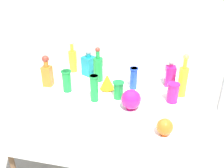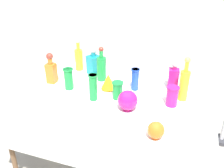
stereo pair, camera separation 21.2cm
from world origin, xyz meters
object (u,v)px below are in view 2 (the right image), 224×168
at_px(square_decanter_0, 51,70).
at_px(slender_vase_3, 172,95).
at_px(tall_bottle_0, 79,58).
at_px(square_decanter_2, 94,63).
at_px(slender_vase_1, 118,90).
at_px(tall_bottle_2, 101,68).
at_px(slender_vase_4, 135,79).
at_px(square_decanter_1, 173,77).
at_px(tall_bottle_1, 184,84).
at_px(slender_vase_0, 93,87).
at_px(round_bowl_1, 128,100).
at_px(fluted_vase_0, 108,81).
at_px(round_bowl_0, 156,130).
at_px(slender_vase_2, 69,78).

xyz_separation_m(square_decanter_0, slender_vase_3, (1.13, -0.04, -0.04)).
xyz_separation_m(tall_bottle_0, square_decanter_2, (0.19, -0.04, -0.01)).
bearing_deg(slender_vase_1, tall_bottle_2, 131.69).
distance_m(tall_bottle_0, slender_vase_4, 0.71).
height_order(square_decanter_1, slender_vase_3, square_decanter_1).
xyz_separation_m(tall_bottle_1, square_decanter_2, (-0.90, 0.24, -0.03)).
xyz_separation_m(square_decanter_0, slender_vase_0, (0.50, -0.17, -0.00)).
xyz_separation_m(slender_vase_3, round_bowl_1, (-0.31, -0.18, -0.00)).
relative_size(tall_bottle_0, tall_bottle_1, 0.88).
xyz_separation_m(square_decanter_2, slender_vase_0, (0.20, -0.48, 0.01)).
relative_size(tall_bottle_1, fluted_vase_0, 2.55).
bearing_deg(tall_bottle_0, slender_vase_1, -37.64).
relative_size(tall_bottle_2, square_decanter_2, 1.17).
distance_m(slender_vase_4, round_bowl_0, 0.69).
distance_m(square_decanter_0, slender_vase_0, 0.53).
bearing_deg(slender_vase_2, slender_vase_4, 18.01).
bearing_deg(tall_bottle_1, slender_vase_0, -160.49).
relative_size(square_decanter_1, fluted_vase_0, 1.83).
distance_m(tall_bottle_0, slender_vase_0, 0.65).
distance_m(slender_vase_3, slender_vase_4, 0.38).
height_order(square_decanter_2, slender_vase_0, square_decanter_2).
relative_size(square_decanter_1, round_bowl_1, 1.64).
xyz_separation_m(square_decanter_2, round_bowl_1, (0.52, -0.55, -0.03)).
bearing_deg(slender_vase_2, tall_bottle_1, 8.32).
relative_size(slender_vase_2, slender_vase_3, 1.18).
bearing_deg(fluted_vase_0, slender_vase_0, -104.48).
relative_size(slender_vase_2, slender_vase_4, 0.98).
xyz_separation_m(round_bowl_0, round_bowl_1, (-0.27, 0.27, 0.02)).
xyz_separation_m(tall_bottle_2, slender_vase_0, (0.07, -0.38, -0.01)).
distance_m(slender_vase_3, round_bowl_1, 0.36).
bearing_deg(round_bowl_0, tall_bottle_0, 138.59).
bearing_deg(square_decanter_2, slender_vase_4, -22.10).
distance_m(square_decanter_1, round_bowl_1, 0.56).
xyz_separation_m(tall_bottle_0, slender_vase_0, (0.39, -0.53, -0.01)).
bearing_deg(square_decanter_0, round_bowl_1, -15.74).
bearing_deg(slender_vase_2, round_bowl_1, -15.49).
bearing_deg(round_bowl_0, slender_vase_3, 84.37).
distance_m(square_decanter_0, slender_vase_2, 0.22).
relative_size(square_decanter_2, fluted_vase_0, 1.93).
height_order(square_decanter_1, square_decanter_2, square_decanter_2).
height_order(slender_vase_0, round_bowl_0, slender_vase_0).
distance_m(tall_bottle_0, slender_vase_2, 0.43).
distance_m(square_decanter_2, slender_vase_3, 0.91).
xyz_separation_m(square_decanter_0, square_decanter_1, (1.10, 0.26, -0.01)).
bearing_deg(slender_vase_4, slender_vase_1, -115.50).
height_order(tall_bottle_0, square_decanter_0, tall_bottle_0).
bearing_deg(square_decanter_1, tall_bottle_1, -59.42).
distance_m(slender_vase_1, round_bowl_1, 0.20).
relative_size(slender_vase_0, slender_vase_3, 1.37).
xyz_separation_m(slender_vase_0, fluted_vase_0, (0.06, 0.21, -0.04)).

